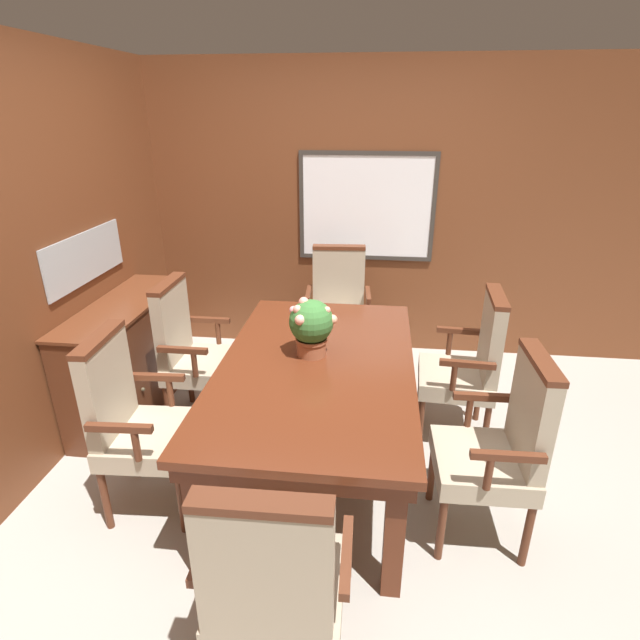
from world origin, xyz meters
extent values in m
plane|color=#A39E93|center=(0.00, 0.00, 0.00)|extent=(14.00, 14.00, 0.00)
cube|color=brown|center=(0.00, 1.93, 1.23)|extent=(7.20, 0.06, 2.45)
cube|color=white|center=(0.19, 1.89, 1.30)|extent=(1.07, 0.01, 0.83)
cube|color=#38332D|center=(0.19, 1.89, 1.73)|extent=(1.14, 0.02, 0.04)
cube|color=#38332D|center=(0.19, 1.89, 0.86)|extent=(1.14, 0.02, 0.03)
cube|color=#38332D|center=(-0.36, 1.89, 1.30)|extent=(0.04, 0.02, 0.83)
cube|color=#38332D|center=(0.75, 1.89, 1.30)|extent=(0.03, 0.02, 0.83)
cube|color=brown|center=(-1.67, 0.00, 1.23)|extent=(0.06, 7.20, 2.45)
cube|color=#B2BCC1|center=(-1.63, 0.67, 1.15)|extent=(0.01, 0.91, 0.33)
cube|color=#562614|center=(-0.46, -0.68, 0.34)|extent=(0.09, 0.09, 0.68)
cube|color=#562614|center=(0.43, -0.68, 0.34)|extent=(0.09, 0.09, 0.68)
cube|color=#562614|center=(-0.46, 1.00, 0.34)|extent=(0.09, 0.09, 0.68)
cube|color=#562614|center=(0.43, 1.00, 0.34)|extent=(0.09, 0.09, 0.68)
cube|color=#562614|center=(-0.01, 0.16, 0.63)|extent=(1.04, 1.82, 0.09)
cube|color=#562614|center=(-0.01, 0.16, 0.70)|extent=(1.10, 1.88, 0.04)
cylinder|color=#562B19|center=(0.20, -0.87, 0.19)|extent=(0.04, 0.04, 0.37)
cylinder|color=#562B19|center=(-0.21, -0.88, 0.19)|extent=(0.04, 0.04, 0.37)
cube|color=tan|center=(0.00, -1.08, 0.43)|extent=(0.48, 0.47, 0.11)
cube|color=tan|center=(0.00, -1.27, 0.74)|extent=(0.43, 0.09, 0.52)
cube|color=#562B19|center=(0.00, -1.27, 1.01)|extent=(0.43, 0.10, 0.03)
cylinder|color=#562B19|center=(0.24, -1.04, 0.57)|extent=(0.04, 0.04, 0.18)
cube|color=#562B19|center=(0.24, -1.11, 0.67)|extent=(0.04, 0.33, 0.04)
cylinder|color=#562B19|center=(-0.24, -1.05, 0.57)|extent=(0.04, 0.04, 0.18)
cube|color=#562B19|center=(-0.24, -1.12, 0.67)|extent=(0.04, 0.33, 0.04)
cylinder|color=#562B19|center=(-0.19, 1.21, 0.19)|extent=(0.04, 0.04, 0.37)
cylinder|color=#562B19|center=(0.22, 1.24, 0.19)|extent=(0.04, 0.04, 0.37)
cylinder|color=#562B19|center=(-0.22, 1.62, 0.19)|extent=(0.04, 0.04, 0.37)
cylinder|color=#562B19|center=(0.19, 1.65, 0.19)|extent=(0.04, 0.04, 0.37)
cube|color=tan|center=(0.00, 1.43, 0.43)|extent=(0.50, 0.50, 0.11)
cube|color=tan|center=(-0.01, 1.62, 0.74)|extent=(0.44, 0.11, 0.52)
cube|color=#562B19|center=(-0.01, 1.62, 1.01)|extent=(0.44, 0.12, 0.03)
cylinder|color=#562B19|center=(-0.24, 1.38, 0.57)|extent=(0.04, 0.04, 0.18)
cube|color=#562B19|center=(-0.24, 1.45, 0.67)|extent=(0.06, 0.33, 0.04)
cylinder|color=#562B19|center=(0.25, 1.41, 0.57)|extent=(0.04, 0.04, 0.18)
cube|color=#562B19|center=(0.24, 1.48, 0.67)|extent=(0.06, 0.33, 0.04)
cylinder|color=#562B19|center=(0.66, -0.06, 0.19)|extent=(0.04, 0.04, 0.37)
cylinder|color=#562B19|center=(0.67, -0.47, 0.19)|extent=(0.04, 0.04, 0.37)
cylinder|color=#562B19|center=(1.06, -0.05, 0.19)|extent=(0.04, 0.04, 0.37)
cylinder|color=#562B19|center=(1.07, -0.46, 0.19)|extent=(0.04, 0.04, 0.37)
cube|color=tan|center=(0.87, -0.26, 0.43)|extent=(0.48, 0.48, 0.11)
cube|color=tan|center=(1.06, -0.26, 0.74)|extent=(0.09, 0.43, 0.52)
cube|color=#562B19|center=(1.06, -0.26, 1.01)|extent=(0.10, 0.43, 0.03)
cylinder|color=#562B19|center=(0.83, -0.02, 0.57)|extent=(0.04, 0.04, 0.18)
cube|color=#562B19|center=(0.90, -0.02, 0.67)|extent=(0.33, 0.04, 0.04)
cylinder|color=#562B19|center=(0.84, -0.50, 0.57)|extent=(0.04, 0.04, 0.18)
cube|color=#562B19|center=(0.91, -0.50, 0.67)|extent=(0.33, 0.04, 0.04)
cylinder|color=#562B19|center=(-0.65, 0.36, 0.19)|extent=(0.04, 0.04, 0.37)
cylinder|color=#562B19|center=(-0.65, 0.77, 0.19)|extent=(0.04, 0.04, 0.37)
cylinder|color=#562B19|center=(-1.05, 0.37, 0.19)|extent=(0.04, 0.04, 0.37)
cylinder|color=#562B19|center=(-1.05, 0.77, 0.19)|extent=(0.04, 0.04, 0.37)
cube|color=tan|center=(-0.85, 0.57, 0.43)|extent=(0.46, 0.47, 0.11)
cube|color=tan|center=(-1.04, 0.57, 0.74)|extent=(0.08, 0.43, 0.52)
cube|color=#562B19|center=(-1.04, 0.57, 1.01)|extent=(0.09, 0.43, 0.03)
cylinder|color=#562B19|center=(-0.82, 0.33, 0.57)|extent=(0.04, 0.04, 0.18)
cube|color=#562B19|center=(-0.89, 0.33, 0.67)|extent=(0.32, 0.04, 0.04)
cylinder|color=#562B19|center=(-0.81, 0.81, 0.57)|extent=(0.04, 0.04, 0.18)
cube|color=#562B19|center=(-0.88, 0.81, 0.67)|extent=(0.32, 0.04, 0.04)
cylinder|color=#562B19|center=(-0.64, -0.45, 0.19)|extent=(0.04, 0.04, 0.37)
cylinder|color=#562B19|center=(-0.67, -0.04, 0.19)|extent=(0.04, 0.04, 0.37)
cylinder|color=#562B19|center=(-1.05, -0.47, 0.19)|extent=(0.04, 0.04, 0.37)
cylinder|color=#562B19|center=(-1.07, -0.07, 0.19)|extent=(0.04, 0.04, 0.37)
cube|color=tan|center=(-0.86, -0.26, 0.43)|extent=(0.49, 0.49, 0.11)
cube|color=tan|center=(-1.05, -0.27, 0.74)|extent=(0.10, 0.44, 0.52)
cube|color=#562B19|center=(-1.05, -0.27, 1.01)|extent=(0.11, 0.44, 0.03)
cylinder|color=#562B19|center=(-0.81, -0.50, 0.57)|extent=(0.04, 0.04, 0.18)
cube|color=#562B19|center=(-0.88, -0.50, 0.67)|extent=(0.33, 0.05, 0.04)
cylinder|color=#562B19|center=(-0.84, -0.01, 0.57)|extent=(0.04, 0.04, 0.18)
cube|color=#562B19|center=(-0.91, -0.02, 0.67)|extent=(0.33, 0.05, 0.04)
cylinder|color=#562B19|center=(0.65, 0.81, 0.19)|extent=(0.04, 0.04, 0.37)
cylinder|color=#562B19|center=(0.63, 0.40, 0.19)|extent=(0.04, 0.04, 0.37)
cylinder|color=#562B19|center=(1.06, 0.78, 0.19)|extent=(0.04, 0.04, 0.37)
cylinder|color=#562B19|center=(1.03, 0.37, 0.19)|extent=(0.04, 0.04, 0.37)
cube|color=tan|center=(0.84, 0.59, 0.43)|extent=(0.49, 0.50, 0.11)
cube|color=tan|center=(1.03, 0.58, 0.74)|extent=(0.11, 0.44, 0.52)
cube|color=#562B19|center=(1.03, 0.58, 1.01)|extent=(0.12, 0.44, 0.03)
cylinder|color=#562B19|center=(0.82, 0.84, 0.57)|extent=(0.04, 0.04, 0.18)
cube|color=#562B19|center=(0.89, 0.83, 0.67)|extent=(0.33, 0.06, 0.04)
cylinder|color=#562B19|center=(0.79, 0.35, 0.57)|extent=(0.04, 0.04, 0.18)
cube|color=#562B19|center=(0.86, 0.35, 0.67)|extent=(0.33, 0.06, 0.04)
cylinder|color=#9E5638|center=(-0.06, 0.26, 0.78)|extent=(0.17, 0.17, 0.11)
cylinder|color=#9E5638|center=(-0.06, 0.26, 0.82)|extent=(0.19, 0.19, 0.02)
sphere|color=#387033|center=(-0.06, 0.26, 0.93)|extent=(0.26, 0.26, 0.26)
sphere|color=#FC9886|center=(-0.10, 0.27, 1.05)|extent=(0.06, 0.06, 0.06)
sphere|color=#F3A68E|center=(0.03, 0.25, 1.01)|extent=(0.04, 0.04, 0.04)
sphere|color=#F7A58F|center=(-0.11, 0.16, 0.98)|extent=(0.06, 0.06, 0.06)
sphere|color=#F4A782|center=(0.06, 0.26, 0.95)|extent=(0.06, 0.06, 0.06)
sphere|color=#E49986|center=(-0.13, 0.21, 1.02)|extent=(0.05, 0.05, 0.05)
sphere|color=pink|center=(-0.16, 0.25, 1.00)|extent=(0.05, 0.05, 0.05)
cube|color=#512816|center=(-1.43, 0.67, 0.40)|extent=(0.40, 1.24, 0.80)
cube|color=#5B2D19|center=(-1.43, 0.67, 0.81)|extent=(0.42, 1.27, 0.02)
sphere|color=#4C422D|center=(-1.22, 0.67, 0.63)|extent=(0.03, 0.03, 0.03)
sphere|color=#4C422D|center=(-1.22, 0.39, 0.32)|extent=(0.03, 0.03, 0.03)
sphere|color=#4C422D|center=(-1.22, 0.95, 0.32)|extent=(0.03, 0.03, 0.03)
camera|label=1|loc=(0.30, -2.35, 2.06)|focal=28.00mm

